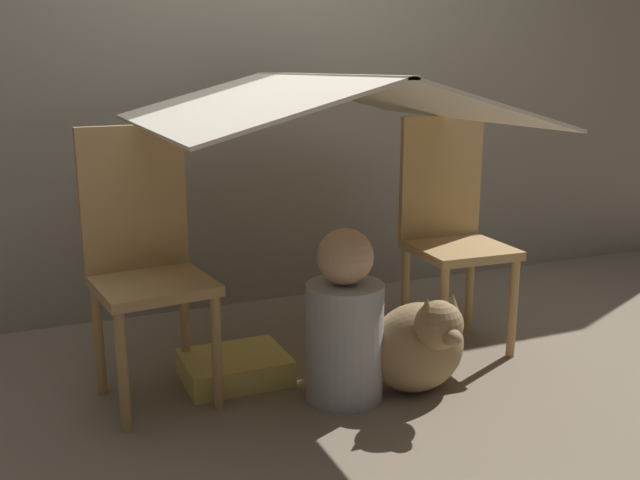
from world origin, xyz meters
TOP-DOWN VIEW (x-y plane):
  - ground_plane at (0.00, 0.00)m, footprint 8.80×8.80m
  - wall_back at (0.00, 1.08)m, footprint 7.00×0.05m
  - chair_left at (-0.64, 0.20)m, footprint 0.43×0.43m
  - chair_right at (0.64, 0.20)m, footprint 0.40×0.40m
  - sheet_canopy at (0.00, 0.12)m, footprint 1.27×1.33m
  - person_front at (-0.01, -0.12)m, footprint 0.28×0.28m
  - dog at (0.26, -0.20)m, footprint 0.37×0.39m
  - floor_cushion at (-0.33, 0.18)m, footprint 0.39×0.31m

SIDE VIEW (x-z plane):
  - ground_plane at x=0.00m, z-range 0.00..0.00m
  - floor_cushion at x=-0.33m, z-range 0.00..0.10m
  - dog at x=0.26m, z-range -0.02..0.40m
  - person_front at x=-0.01m, z-range -0.04..0.59m
  - chair_left at x=-0.64m, z-range 0.04..1.01m
  - chair_right at x=0.64m, z-range 0.04..1.01m
  - sheet_canopy at x=0.00m, z-range 0.97..1.16m
  - wall_back at x=0.00m, z-range 0.00..2.50m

